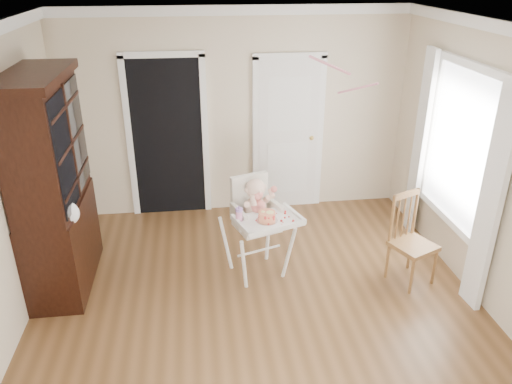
{
  "coord_description": "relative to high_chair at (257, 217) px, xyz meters",
  "views": [
    {
      "loc": [
        -0.55,
        -3.83,
        3.17
      ],
      "look_at": [
        0.04,
        0.73,
        1.04
      ],
      "focal_mm": 35.0,
      "sensor_mm": 36.0,
      "label": 1
    }
  ],
  "objects": [
    {
      "name": "wall_right",
      "position": [
        2.19,
        -0.83,
        0.64
      ],
      "size": [
        0.0,
        5.0,
        5.0
      ],
      "primitive_type": "plane",
      "rotation": [
        1.57,
        0.0,
        -1.57
      ],
      "color": "beige",
      "rests_on": "floor"
    },
    {
      "name": "doorway",
      "position": [
        -0.96,
        1.66,
        0.4
      ],
      "size": [
        1.06,
        0.05,
        2.22
      ],
      "color": "black",
      "rests_on": "wall_back"
    },
    {
      "name": "streamer",
      "position": [
        0.8,
        0.37,
        1.5
      ],
      "size": [
        0.37,
        0.36,
        0.15
      ],
      "primitive_type": null,
      "rotation": [
        0.26,
        0.0,
        0.81
      ],
      "color": "#D67C8D",
      "rests_on": "ceiling"
    },
    {
      "name": "floor",
      "position": [
        -0.06,
        -0.83,
        -0.71
      ],
      "size": [
        5.0,
        5.0,
        0.0
      ],
      "primitive_type": "plane",
      "color": "brown",
      "rests_on": "ground"
    },
    {
      "name": "window_right",
      "position": [
        2.11,
        -0.03,
        0.58
      ],
      "size": [
        0.13,
        1.84,
        2.3
      ],
      "color": "white",
      "rests_on": "wall_right"
    },
    {
      "name": "china_cabinet",
      "position": [
        -2.05,
        0.11,
        0.43
      ],
      "size": [
        0.6,
        1.34,
        2.26
      ],
      "color": "black",
      "rests_on": "floor"
    },
    {
      "name": "baby",
      "position": [
        -0.01,
        0.03,
        0.16
      ],
      "size": [
        0.37,
        0.27,
        0.5
      ],
      "rotation": [
        0.0,
        0.0,
        0.32
      ],
      "color": "beige",
      "rests_on": "high_chair"
    },
    {
      "name": "wall_back",
      "position": [
        -0.06,
        1.67,
        0.64
      ],
      "size": [
        4.5,
        0.0,
        4.5
      ],
      "primitive_type": "plane",
      "rotation": [
        1.57,
        0.0,
        0.0
      ],
      "color": "beige",
      "rests_on": "floor"
    },
    {
      "name": "closet_door",
      "position": [
        0.64,
        1.65,
        0.32
      ],
      "size": [
        0.96,
        0.09,
        2.13
      ],
      "color": "white",
      "rests_on": "wall_back"
    },
    {
      "name": "dining_chair",
      "position": [
        1.61,
        -0.33,
        -0.24
      ],
      "size": [
        0.53,
        0.53,
        0.99
      ],
      "rotation": [
        0.0,
        0.0,
        0.42
      ],
      "color": "brown",
      "rests_on": "floor"
    },
    {
      "name": "high_chair",
      "position": [
        0.0,
        0.0,
        0.0
      ],
      "size": [
        0.86,
        0.97,
        1.14
      ],
      "rotation": [
        0.0,
        0.0,
        0.32
      ],
      "color": "white",
      "rests_on": "floor"
    },
    {
      "name": "ceiling",
      "position": [
        -0.06,
        -0.83,
        1.99
      ],
      "size": [
        5.0,
        5.0,
        0.0
      ],
      "primitive_type": "plane",
      "rotation": [
        3.14,
        0.0,
        0.0
      ],
      "color": "white",
      "rests_on": "wall_back"
    },
    {
      "name": "sippy_cup",
      "position": [
        -0.21,
        -0.23,
        0.16
      ],
      "size": [
        0.07,
        0.07,
        0.18
      ],
      "rotation": [
        0.0,
        0.0,
        0.32
      ],
      "color": "pink",
      "rests_on": "high_chair"
    },
    {
      "name": "cake",
      "position": [
        0.07,
        -0.27,
        0.14
      ],
      "size": [
        0.22,
        0.22,
        0.1
      ],
      "color": "silver",
      "rests_on": "high_chair"
    },
    {
      "name": "crown_molding",
      "position": [
        -0.06,
        -0.83,
        1.93
      ],
      "size": [
        4.5,
        5.0,
        0.12
      ],
      "primitive_type": null,
      "color": "white",
      "rests_on": "ceiling"
    }
  ]
}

